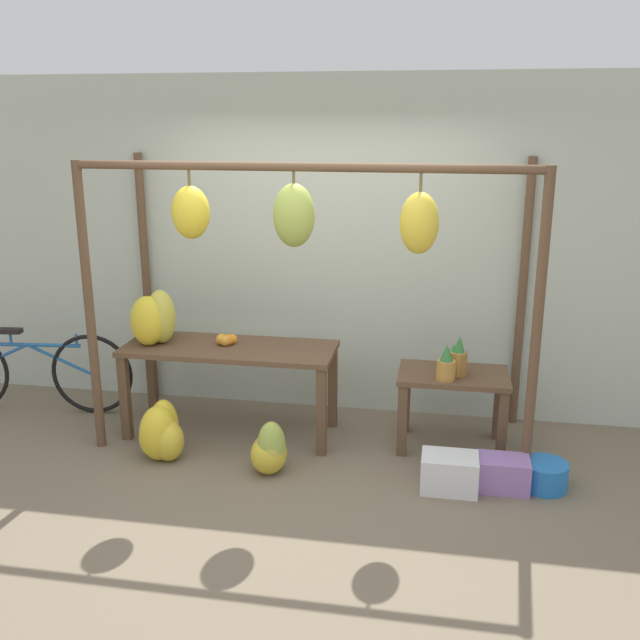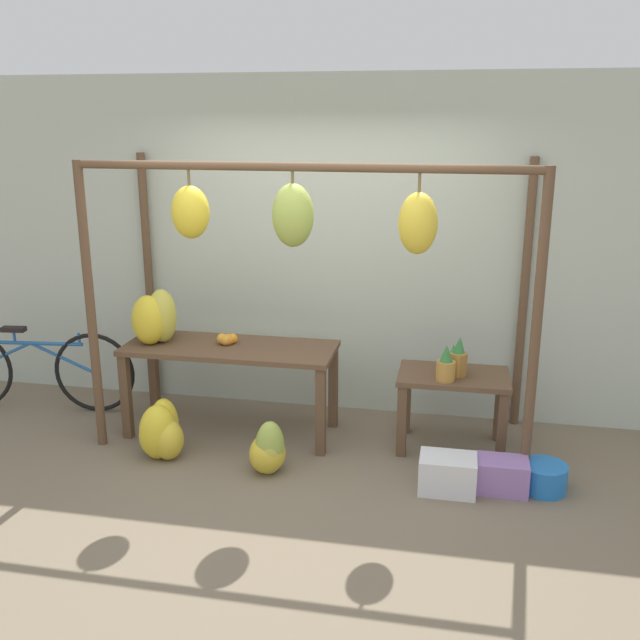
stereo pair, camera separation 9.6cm
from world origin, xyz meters
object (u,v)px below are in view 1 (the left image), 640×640
banana_pile_on_table (155,318)px  banana_pile_ground_left (161,434)px  pineapple_cluster (454,361)px  parked_bicycle (30,371)px  banana_pile_ground_right (270,452)px  fruit_crate_purple (503,474)px  blue_bucket (544,475)px  orange_pile (226,340)px  fruit_crate_white (449,473)px

banana_pile_on_table → banana_pile_ground_left: (0.22, -0.52, -0.74)m
pineapple_cluster → parked_bicycle: pineapple_cluster is taller
banana_pile_ground_right → fruit_crate_purple: bearing=2.3°
blue_bucket → banana_pile_ground_right: bearing=-176.2°
banana_pile_on_table → parked_bicycle: size_ratio=0.28×
blue_bucket → fruit_crate_purple: size_ratio=0.91×
banana_pile_ground_right → orange_pile: bearing=127.6°
fruit_crate_white → blue_bucket: (0.64, 0.14, -0.03)m
orange_pile → fruit_crate_white: orange_pile is taller
banana_pile_ground_right → parked_bicycle: bearing=162.3°
pineapple_cluster → fruit_crate_white: size_ratio=0.79×
pineapple_cluster → orange_pile: bearing=178.7°
banana_pile_ground_left → parked_bicycle: size_ratio=0.26×
banana_pile_on_table → fruit_crate_purple: (2.70, -0.55, -0.81)m
banana_pile_ground_left → fruit_crate_purple: (2.48, -0.04, -0.07)m
orange_pile → banana_pile_ground_right: 1.02m
banana_pile_on_table → banana_pile_ground_right: bearing=-30.1°
banana_pile_on_table → banana_pile_ground_right: size_ratio=1.23×
fruit_crate_white → fruit_crate_purple: (0.36, 0.08, -0.01)m
orange_pile → blue_bucket: orange_pile is taller
parked_bicycle → fruit_crate_purple: parked_bicycle is taller
banana_pile_on_table → banana_pile_ground_left: size_ratio=1.06×
banana_pile_on_table → blue_bucket: 3.13m
banana_pile_on_table → banana_pile_ground_left: banana_pile_on_table is taller
fruit_crate_white → fruit_crate_purple: size_ratio=1.11×
banana_pile_ground_left → parked_bicycle: parked_bicycle is taller
banana_pile_ground_left → fruit_crate_purple: bearing=-0.8°
parked_bicycle → pineapple_cluster: bearing=-2.0°
banana_pile_ground_right → pineapple_cluster: bearing=25.8°
fruit_crate_purple → orange_pile: bearing=164.6°
banana_pile_on_table → orange_pile: size_ratio=3.11×
pineapple_cluster → blue_bucket: (0.64, -0.48, -0.62)m
blue_bucket → pineapple_cluster: bearing=143.0°
fruit_crate_purple → banana_pile_ground_left: bearing=179.2°
pineapple_cluster → parked_bicycle: size_ratio=0.17×
fruit_crate_white → pineapple_cluster: bearing=90.0°
fruit_crate_white → parked_bicycle: size_ratio=0.21×
banana_pile_ground_left → banana_pile_ground_right: bearing=-6.8°
banana_pile_on_table → banana_pile_ground_right: 1.45m
banana_pile_on_table → blue_bucket: size_ratio=1.56×
pineapple_cluster → fruit_crate_white: 0.86m
blue_bucket → banana_pile_on_table: bearing=170.6°
blue_bucket → parked_bicycle: (-4.20, 0.61, 0.27)m
banana_pile_on_table → parked_bicycle: banana_pile_on_table is taller
banana_pile_ground_right → parked_bicycle: 2.41m
orange_pile → parked_bicycle: bearing=177.4°
banana_pile_ground_right → banana_pile_on_table: bearing=149.9°
banana_pile_ground_left → fruit_crate_purple: size_ratio=1.35×
banana_pile_ground_left → fruit_crate_white: (2.12, -0.11, -0.06)m
pineapple_cluster → fruit_crate_purple: bearing=-56.2°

